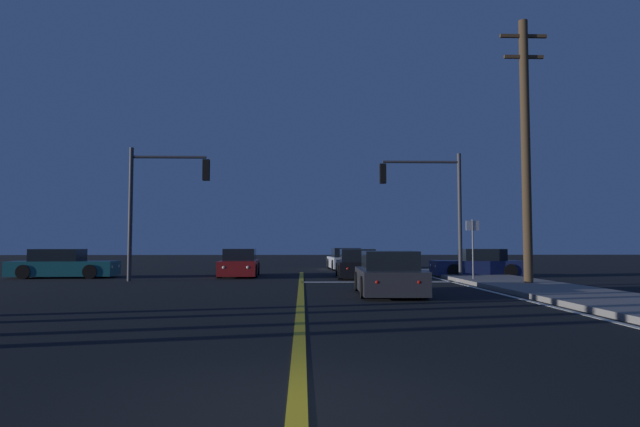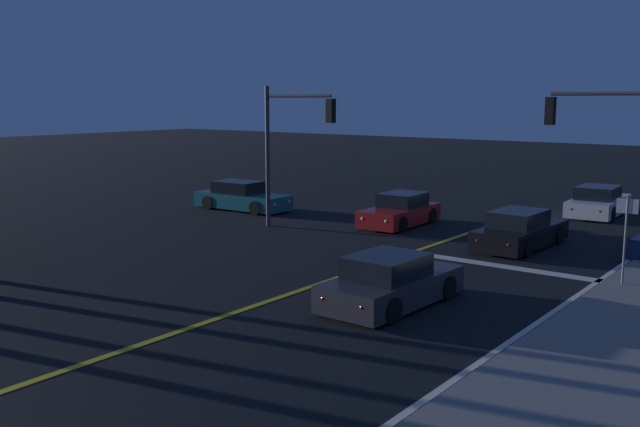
{
  "view_description": "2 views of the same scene",
  "coord_description": "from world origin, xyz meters",
  "px_view_note": "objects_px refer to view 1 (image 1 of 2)",
  "views": [
    {
      "loc": [
        0.05,
        -5.18,
        1.52
      ],
      "look_at": [
        0.66,
        13.86,
        2.62
      ],
      "focal_mm": 30.72,
      "sensor_mm": 36.0,
      "label": 1
    },
    {
      "loc": [
        11.83,
        -3.31,
        5.22
      ],
      "look_at": [
        -1.19,
        13.78,
        1.7
      ],
      "focal_mm": 39.77,
      "sensor_mm": 36.0,
      "label": 2
    }
  ],
  "objects_px": {
    "car_mid_block_white": "(345,260)",
    "traffic_signal_near_right": "(431,195)",
    "car_lead_oncoming_black": "(357,265)",
    "utility_pole_right": "(526,147)",
    "car_distant_tail_red": "(239,264)",
    "car_side_waiting_charcoal": "(389,276)",
    "car_far_approaching_navy": "(478,265)",
    "car_following_oncoming_teal": "(62,265)",
    "traffic_signal_far_left": "(159,192)",
    "street_sign_corner": "(473,240)"
  },
  "relations": [
    {
      "from": "car_side_waiting_charcoal",
      "to": "car_far_approaching_navy",
      "type": "relative_size",
      "value": 0.99
    },
    {
      "from": "car_following_oncoming_teal",
      "to": "car_side_waiting_charcoal",
      "type": "distance_m",
      "value": 16.54
    },
    {
      "from": "traffic_signal_far_left",
      "to": "utility_pole_right",
      "type": "distance_m",
      "value": 14.91
    },
    {
      "from": "traffic_signal_near_right",
      "to": "utility_pole_right",
      "type": "bearing_deg",
      "value": 116.52
    },
    {
      "from": "car_far_approaching_navy",
      "to": "street_sign_corner",
      "type": "bearing_deg",
      "value": 161.19
    },
    {
      "from": "car_mid_block_white",
      "to": "car_following_oncoming_teal",
      "type": "bearing_deg",
      "value": -151.26
    },
    {
      "from": "car_distant_tail_red",
      "to": "car_side_waiting_charcoal",
      "type": "bearing_deg",
      "value": 117.78
    },
    {
      "from": "car_mid_block_white",
      "to": "street_sign_corner",
      "type": "relative_size",
      "value": 1.82
    },
    {
      "from": "car_lead_oncoming_black",
      "to": "utility_pole_right",
      "type": "distance_m",
      "value": 9.29
    },
    {
      "from": "street_sign_corner",
      "to": "car_distant_tail_red",
      "type": "bearing_deg",
      "value": 154.31
    },
    {
      "from": "car_distant_tail_red",
      "to": "car_lead_oncoming_black",
      "type": "relative_size",
      "value": 0.9
    },
    {
      "from": "car_far_approaching_navy",
      "to": "traffic_signal_near_right",
      "type": "xyz_separation_m",
      "value": [
        -2.57,
        -1.32,
        3.24
      ]
    },
    {
      "from": "traffic_signal_near_right",
      "to": "car_following_oncoming_teal",
      "type": "bearing_deg",
      "value": -3.56
    },
    {
      "from": "car_far_approaching_navy",
      "to": "car_following_oncoming_teal",
      "type": "bearing_deg",
      "value": 92.47
    },
    {
      "from": "car_side_waiting_charcoal",
      "to": "car_far_approaching_navy",
      "type": "bearing_deg",
      "value": 60.23
    },
    {
      "from": "car_mid_block_white",
      "to": "traffic_signal_near_right",
      "type": "height_order",
      "value": "traffic_signal_near_right"
    },
    {
      "from": "car_distant_tail_red",
      "to": "car_lead_oncoming_black",
      "type": "distance_m",
      "value": 5.75
    },
    {
      "from": "car_lead_oncoming_black",
      "to": "street_sign_corner",
      "type": "xyz_separation_m",
      "value": [
        4.37,
        -3.59,
        1.14
      ]
    },
    {
      "from": "car_far_approaching_navy",
      "to": "car_mid_block_white",
      "type": "bearing_deg",
      "value": 36.63
    },
    {
      "from": "car_distant_tail_red",
      "to": "car_far_approaching_navy",
      "type": "height_order",
      "value": "same"
    },
    {
      "from": "traffic_signal_near_right",
      "to": "street_sign_corner",
      "type": "distance_m",
      "value": 3.65
    },
    {
      "from": "car_lead_oncoming_black",
      "to": "utility_pole_right",
      "type": "bearing_deg",
      "value": -42.87
    },
    {
      "from": "car_mid_block_white",
      "to": "car_side_waiting_charcoal",
      "type": "bearing_deg",
      "value": -92.97
    },
    {
      "from": "car_distant_tail_red",
      "to": "car_following_oncoming_teal",
      "type": "distance_m",
      "value": 8.15
    },
    {
      "from": "car_side_waiting_charcoal",
      "to": "utility_pole_right",
      "type": "xyz_separation_m",
      "value": [
        5.66,
        3.15,
        4.58
      ]
    },
    {
      "from": "car_following_oncoming_teal",
      "to": "car_mid_block_white",
      "type": "bearing_deg",
      "value": 119.12
    },
    {
      "from": "car_far_approaching_navy",
      "to": "traffic_signal_far_left",
      "type": "relative_size",
      "value": 0.76
    },
    {
      "from": "car_lead_oncoming_black",
      "to": "traffic_signal_near_right",
      "type": "xyz_separation_m",
      "value": [
        3.34,
        -0.79,
        3.24
      ]
    },
    {
      "from": "car_side_waiting_charcoal",
      "to": "car_far_approaching_navy",
      "type": "distance_m",
      "value": 11.0
    },
    {
      "from": "car_following_oncoming_teal",
      "to": "car_far_approaching_navy",
      "type": "relative_size",
      "value": 1.1
    },
    {
      "from": "car_mid_block_white",
      "to": "traffic_signal_far_left",
      "type": "relative_size",
      "value": 0.82
    },
    {
      "from": "car_mid_block_white",
      "to": "traffic_signal_far_left",
      "type": "bearing_deg",
      "value": -131.58
    },
    {
      "from": "car_distant_tail_red",
      "to": "car_following_oncoming_teal",
      "type": "relative_size",
      "value": 0.88
    },
    {
      "from": "car_far_approaching_navy",
      "to": "traffic_signal_far_left",
      "type": "xyz_separation_m",
      "value": [
        -14.58,
        -2.72,
        3.18
      ]
    },
    {
      "from": "car_mid_block_white",
      "to": "traffic_signal_near_right",
      "type": "xyz_separation_m",
      "value": [
        3.2,
        -9.58,
        3.24
      ]
    },
    {
      "from": "car_far_approaching_navy",
      "to": "street_sign_corner",
      "type": "distance_m",
      "value": 4.54
    },
    {
      "from": "car_lead_oncoming_black",
      "to": "car_side_waiting_charcoal",
      "type": "height_order",
      "value": "same"
    },
    {
      "from": "car_lead_oncoming_black",
      "to": "car_far_approaching_navy",
      "type": "distance_m",
      "value": 5.94
    },
    {
      "from": "traffic_signal_far_left",
      "to": "street_sign_corner",
      "type": "bearing_deg",
      "value": -6.13
    },
    {
      "from": "car_side_waiting_charcoal",
      "to": "traffic_signal_far_left",
      "type": "height_order",
      "value": "traffic_signal_far_left"
    },
    {
      "from": "traffic_signal_near_right",
      "to": "street_sign_corner",
      "type": "xyz_separation_m",
      "value": [
        1.03,
        -2.8,
        -2.11
      ]
    },
    {
      "from": "car_mid_block_white",
      "to": "car_lead_oncoming_black",
      "type": "height_order",
      "value": "same"
    },
    {
      "from": "traffic_signal_near_right",
      "to": "car_far_approaching_navy",
      "type": "bearing_deg",
      "value": -152.86
    },
    {
      "from": "car_distant_tail_red",
      "to": "street_sign_corner",
      "type": "relative_size",
      "value": 1.63
    },
    {
      "from": "car_far_approaching_navy",
      "to": "street_sign_corner",
      "type": "height_order",
      "value": "street_sign_corner"
    },
    {
      "from": "car_far_approaching_navy",
      "to": "traffic_signal_near_right",
      "type": "relative_size",
      "value": 0.75
    },
    {
      "from": "car_following_oncoming_teal",
      "to": "traffic_signal_near_right",
      "type": "height_order",
      "value": "traffic_signal_near_right"
    },
    {
      "from": "car_mid_block_white",
      "to": "car_lead_oncoming_black",
      "type": "relative_size",
      "value": 1.01
    },
    {
      "from": "car_side_waiting_charcoal",
      "to": "street_sign_corner",
      "type": "distance_m",
      "value": 6.83
    },
    {
      "from": "car_distant_tail_red",
      "to": "car_side_waiting_charcoal",
      "type": "relative_size",
      "value": 0.98
    }
  ]
}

